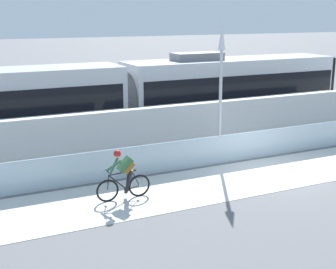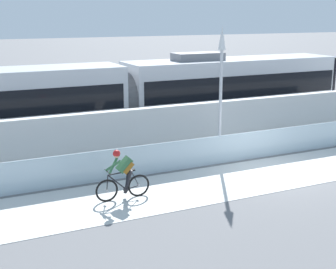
% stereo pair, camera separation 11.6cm
% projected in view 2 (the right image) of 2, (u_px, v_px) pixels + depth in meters
% --- Properties ---
extents(ground_plane, '(200.00, 200.00, 0.00)m').
position_uv_depth(ground_plane, '(275.00, 173.00, 17.51)').
color(ground_plane, slate).
extents(bike_path_deck, '(32.00, 3.20, 0.01)m').
position_uv_depth(bike_path_deck, '(275.00, 173.00, 17.51)').
color(bike_path_deck, silver).
rests_on(bike_path_deck, ground).
extents(glass_parapet, '(32.00, 0.05, 1.10)m').
position_uv_depth(glass_parapet, '(246.00, 146.00, 19.00)').
color(glass_parapet, silver).
rests_on(glass_parapet, ground).
extents(concrete_barrier_wall, '(32.00, 0.36, 2.05)m').
position_uv_depth(concrete_barrier_wall, '(223.00, 125.00, 20.46)').
color(concrete_barrier_wall, silver).
rests_on(concrete_barrier_wall, ground).
extents(tram_rail_near, '(32.00, 0.08, 0.01)m').
position_uv_depth(tram_rail_near, '(194.00, 135.00, 22.88)').
color(tram_rail_near, '#595654').
rests_on(tram_rail_near, ground).
extents(tram_rail_far, '(32.00, 0.08, 0.01)m').
position_uv_depth(tram_rail_far, '(181.00, 129.00, 24.14)').
color(tram_rail_far, '#595654').
rests_on(tram_rail_far, ground).
extents(tram, '(22.56, 2.54, 3.81)m').
position_uv_depth(tram, '(123.00, 99.00, 21.69)').
color(tram, silver).
rests_on(tram, ground).
extents(cyclist_on_bike, '(1.77, 0.58, 1.61)m').
position_uv_depth(cyclist_on_bike, '(123.00, 175.00, 14.89)').
color(cyclist_on_bike, black).
rests_on(cyclist_on_bike, ground).
extents(lamp_post_antenna, '(0.28, 0.28, 5.20)m').
position_uv_depth(lamp_post_antenna, '(221.00, 77.00, 18.15)').
color(lamp_post_antenna, gray).
rests_on(lamp_post_antenna, ground).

